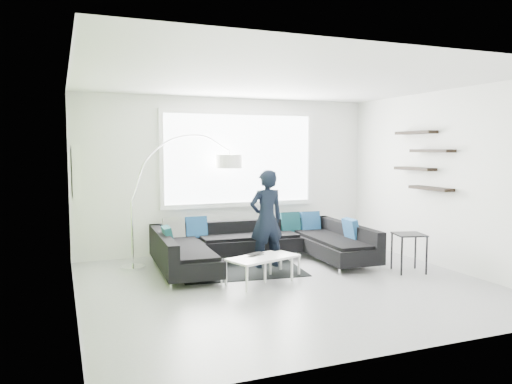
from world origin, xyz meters
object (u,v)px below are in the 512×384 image
Objects in this scene: sectional_sofa at (261,246)px; arc_lamp at (132,202)px; coffee_table at (267,267)px; person at (266,219)px; side_table at (409,253)px; laptop at (258,255)px.

arc_lamp is at bearing 167.02° from sectional_sofa.
sectional_sofa reaches higher than coffee_table.
person is (0.03, -0.14, 0.46)m from sectional_sofa.
coffee_table is 1.91× the size of side_table.
side_table is 1.69× the size of laptop.
coffee_table is 3.23× the size of laptop.
coffee_table is at bearing -22.43° from laptop.
sectional_sofa is at bearing 36.94° from laptop.
coffee_table is 0.53× the size of arc_lamp.
sectional_sofa is at bearing 53.69° from coffee_table.
coffee_table is 2.23m from side_table.
coffee_table is 2.36m from arc_lamp.
sectional_sofa is at bearing 147.96° from side_table.
side_table is at bearing -31.01° from arc_lamp.
person is (1.99, -0.69, -0.29)m from arc_lamp.
laptop is (-0.43, -0.71, -0.39)m from person.
sectional_sofa is 1.60× the size of arc_lamp.
side_table is (2.20, -0.38, 0.11)m from coffee_table.
side_table is at bearing -29.11° from coffee_table.
person reaches higher than side_table.
person is 4.44× the size of laptop.
laptop is at bearing -48.56° from arc_lamp.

